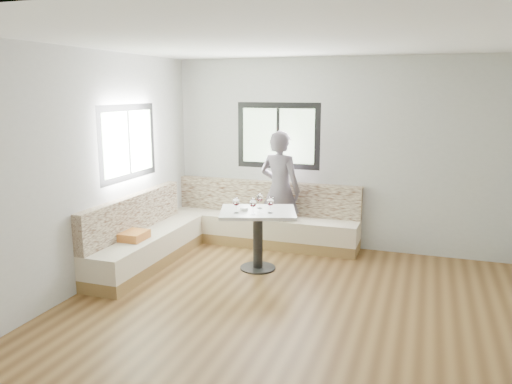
# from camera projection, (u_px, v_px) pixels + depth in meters

# --- Properties ---
(room) EXTENTS (5.01, 5.01, 2.81)m
(room) POSITION_uv_depth(u_px,v_px,m) (287.00, 181.00, 5.10)
(room) COLOR brown
(room) RESTS_ON ground
(banquette) EXTENTS (2.90, 2.80, 0.95)m
(banquette) POSITION_uv_depth(u_px,v_px,m) (215.00, 230.00, 7.23)
(banquette) COLOR olive
(banquette) RESTS_ON ground
(table) EXTENTS (1.15, 1.02, 0.79)m
(table) POSITION_uv_depth(u_px,v_px,m) (258.00, 225.00, 6.51)
(table) COLOR black
(table) RESTS_ON ground
(person) EXTENTS (0.72, 0.55, 1.76)m
(person) POSITION_uv_depth(u_px,v_px,m) (280.00, 190.00, 7.36)
(person) COLOR #514850
(person) RESTS_ON ground
(olive_ramekin) EXTENTS (0.10, 0.10, 0.04)m
(olive_ramekin) POSITION_uv_depth(u_px,v_px,m) (244.00, 209.00, 6.47)
(olive_ramekin) COLOR white
(olive_ramekin) RESTS_ON table
(wine_glass_a) EXTENTS (0.09, 0.09, 0.20)m
(wine_glass_a) POSITION_uv_depth(u_px,v_px,m) (236.00, 202.00, 6.31)
(wine_glass_a) COLOR white
(wine_glass_a) RESTS_ON table
(wine_glass_b) EXTENTS (0.09, 0.09, 0.20)m
(wine_glass_b) POSITION_uv_depth(u_px,v_px,m) (253.00, 203.00, 6.25)
(wine_glass_b) COLOR white
(wine_glass_b) RESTS_ON table
(wine_glass_c) EXTENTS (0.09, 0.09, 0.20)m
(wine_glass_c) POSITION_uv_depth(u_px,v_px,m) (270.00, 202.00, 6.32)
(wine_glass_c) COLOR white
(wine_glass_c) RESTS_ON table
(wine_glass_d) EXTENTS (0.09, 0.09, 0.20)m
(wine_glass_d) POSITION_uv_depth(u_px,v_px,m) (260.00, 198.00, 6.57)
(wine_glass_d) COLOR white
(wine_glass_d) RESTS_ON table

